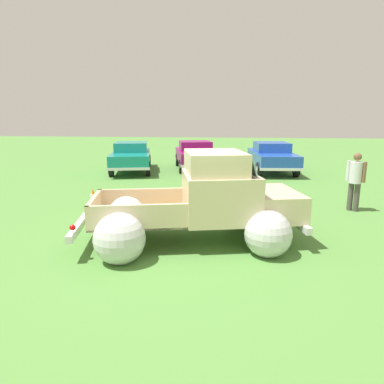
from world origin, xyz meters
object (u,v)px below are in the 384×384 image
(show_car_0, at_px, (131,155))
(spectator_0, at_px, (355,178))
(show_car_2, at_px, (272,156))
(vintage_pickup_truck, at_px, (207,206))
(show_car_1, at_px, (195,154))
(lane_cone_0, at_px, (93,199))

(show_car_0, relative_size, spectator_0, 3.00)
(show_car_2, bearing_deg, vintage_pickup_truck, -18.51)
(show_car_1, bearing_deg, vintage_pickup_truck, -5.47)
(show_car_0, height_order, lane_cone_0, show_car_0)
(show_car_1, bearing_deg, show_car_0, -83.52)
(show_car_1, height_order, spectator_0, spectator_0)
(show_car_1, bearing_deg, spectator_0, 22.45)
(vintage_pickup_truck, bearing_deg, lane_cone_0, 135.69)
(vintage_pickup_truck, distance_m, show_car_1, 10.49)
(spectator_0, xyz_separation_m, lane_cone_0, (-7.39, -0.78, -0.63))
(show_car_1, relative_size, lane_cone_0, 7.04)
(show_car_0, relative_size, show_car_1, 1.12)
(vintage_pickup_truck, height_order, show_car_0, vintage_pickup_truck)
(show_car_0, height_order, spectator_0, spectator_0)
(vintage_pickup_truck, height_order, show_car_1, vintage_pickup_truck)
(show_car_0, bearing_deg, vintage_pickup_truck, 12.16)
(show_car_0, distance_m, show_car_1, 3.27)
(show_car_2, height_order, lane_cone_0, show_car_2)
(vintage_pickup_truck, bearing_deg, spectator_0, 23.35)
(spectator_0, bearing_deg, show_car_0, -90.79)
(show_car_1, distance_m, lane_cone_0, 8.57)
(vintage_pickup_truck, xyz_separation_m, spectator_0, (3.98, 2.89, 0.18))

